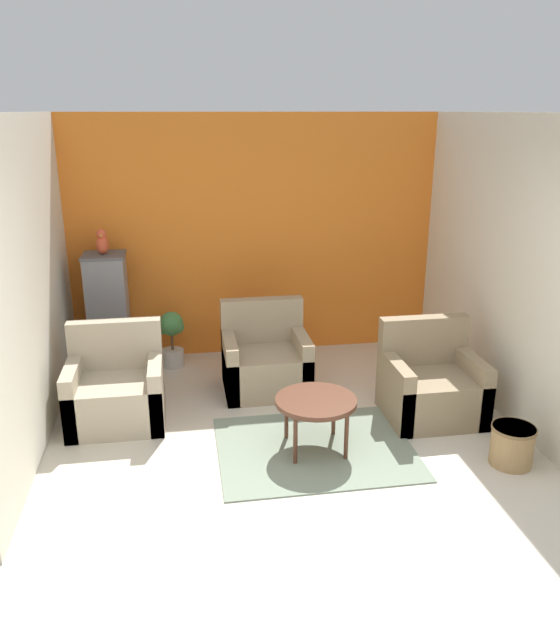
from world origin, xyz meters
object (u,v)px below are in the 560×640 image
armchair_right (431,387)px  coffee_table (316,404)px  armchair_left (116,392)px  birdcage (109,316)px  parrot (102,242)px  armchair_middle (265,362)px  wicker_basket (512,444)px  potted_plant (172,335)px

armchair_right → coffee_table: bearing=-160.2°
armchair_left → birdcage: 1.28m
coffee_table → birdcage: 2.73m
parrot → armchair_left: bearing=-83.0°
coffee_table → parrot: bearing=132.3°
armchair_left → armchair_middle: (1.44, 0.48, 0.00)m
coffee_table → armchair_middle: (-0.24, 1.26, -0.13)m
armchair_middle → wicker_basket: (1.76, -1.75, -0.11)m
coffee_table → armchair_right: bearing=19.8°
coffee_table → armchair_left: bearing=154.9°
birdcage → potted_plant: birdcage is taller
armchair_right → armchair_middle: size_ratio=1.00×
armchair_right → wicker_basket: 0.97m
wicker_basket → armchair_left: bearing=158.3°
coffee_table → armchair_right: armchair_right is taller
potted_plant → coffee_table: bearing=-59.8°
armchair_middle → armchair_right: bearing=-30.4°
birdcage → wicker_basket: (3.35, -2.50, -0.45)m
armchair_left → wicker_basket: bearing=-21.7°
armchair_middle → potted_plant: armchair_middle is taller
armchair_middle → coffee_table: bearing=-79.1°
armchair_right → potted_plant: size_ratio=1.41×
armchair_middle → birdcage: size_ratio=0.68×
armchair_right → armchair_middle: (-1.43, 0.84, 0.00)m
coffee_table → wicker_basket: 1.61m
parrot → wicker_basket: bearing=-36.8°
parrot → potted_plant: 1.25m
coffee_table → potted_plant: 2.35m
armchair_right → armchair_left: bearing=172.8°
armchair_left → armchair_right: 2.89m
potted_plant → armchair_middle: bearing=-39.3°
coffee_table → wicker_basket: coffee_table is taller
armchair_middle → armchair_left: bearing=-161.7°
parrot → wicker_basket: (3.35, -2.50, -1.25)m
armchair_middle → birdcage: bearing=154.8°
armchair_right → birdcage: bearing=152.3°
armchair_left → parrot: 1.68m
parrot → wicker_basket: size_ratio=0.77×
coffee_table → wicker_basket: bearing=-17.7°
parrot → armchair_right: bearing=-27.8°
armchair_right → birdcage: size_ratio=0.68×
armchair_left → armchair_right: (2.87, -0.36, 0.00)m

